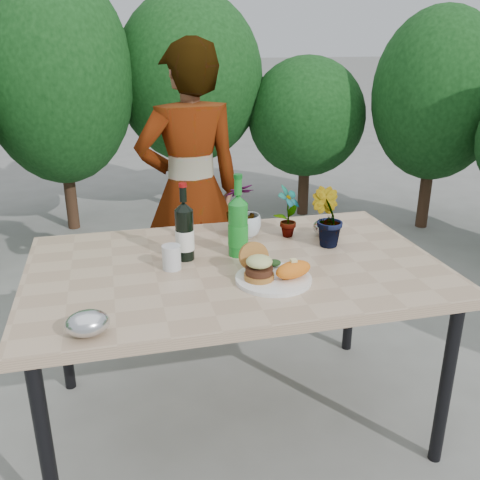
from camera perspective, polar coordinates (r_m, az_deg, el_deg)
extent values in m
plane|color=slate|center=(2.50, -0.46, -18.55)|extent=(80.00, 80.00, 0.00)
cube|color=tan|center=(2.11, -0.52, -3.05)|extent=(1.60, 1.00, 0.04)
cylinder|color=black|center=(1.93, -19.99, -20.35)|extent=(0.05, 0.05, 0.71)
cylinder|color=black|center=(2.23, 21.13, -14.17)|extent=(0.05, 0.05, 0.71)
cylinder|color=black|center=(2.62, -18.42, -8.30)|extent=(0.05, 0.05, 0.71)
cylinder|color=black|center=(2.85, 11.76, -5.13)|extent=(0.05, 0.05, 0.71)
cylinder|color=#382316|center=(4.89, -17.50, 3.59)|extent=(0.10, 0.10, 0.42)
ellipsoid|color=#1C541D|center=(4.70, -18.97, 16.18)|extent=(1.22, 1.22, 1.73)
cylinder|color=#382316|center=(5.11, -5.04, 5.70)|extent=(0.10, 0.10, 0.50)
ellipsoid|color=#1C541D|center=(4.94, -5.42, 16.85)|extent=(1.29, 1.29, 1.48)
cylinder|color=#382316|center=(5.09, 6.75, 4.87)|extent=(0.10, 0.10, 0.38)
ellipsoid|color=#1C541D|center=(4.94, 7.11, 12.92)|extent=(1.04, 1.04, 1.06)
cylinder|color=#382316|center=(4.97, 19.01, 3.80)|extent=(0.10, 0.10, 0.44)
ellipsoid|color=#1C541D|center=(4.79, 20.32, 14.30)|extent=(1.06, 1.06, 1.39)
cylinder|color=white|center=(1.96, 3.59, -4.17)|extent=(0.28, 0.28, 0.01)
cylinder|color=#B7722D|center=(1.94, 2.04, -3.87)|extent=(0.11, 0.11, 0.02)
cylinder|color=#472314|center=(1.93, 2.05, -3.26)|extent=(0.10, 0.10, 0.02)
ellipsoid|color=beige|center=(1.91, 2.06, -2.32)|extent=(0.10, 0.10, 0.04)
cylinder|color=#B7722D|center=(1.98, 1.47, -1.78)|extent=(0.11, 0.06, 0.11)
ellipsoid|color=orange|center=(1.95, 5.70, -3.17)|extent=(0.17, 0.12, 0.06)
ellipsoid|color=olive|center=(2.03, 2.85, -2.62)|extent=(0.04, 0.04, 0.02)
ellipsoid|color=#193814|center=(2.04, 3.61, -2.46)|extent=(0.06, 0.04, 0.03)
cylinder|color=black|center=(2.12, -5.92, 0.55)|extent=(0.07, 0.07, 0.21)
cylinder|color=white|center=(2.13, -5.90, 0.03)|extent=(0.08, 0.08, 0.08)
cone|color=black|center=(2.08, -6.05, 3.64)|extent=(0.07, 0.07, 0.03)
cylinder|color=black|center=(2.07, -6.10, 4.87)|extent=(0.03, 0.03, 0.06)
cylinder|color=maroon|center=(2.06, -6.13, 5.85)|extent=(0.03, 0.03, 0.01)
cylinder|color=#178024|center=(2.15, -0.21, 1.10)|extent=(0.08, 0.08, 0.22)
cylinder|color=#198C26|center=(2.15, -0.21, 0.56)|extent=(0.08, 0.08, 0.09)
cone|color=#178024|center=(2.11, -0.21, 4.37)|extent=(0.08, 0.08, 0.04)
cylinder|color=#178024|center=(2.09, -0.21, 5.73)|extent=(0.03, 0.03, 0.07)
cylinder|color=#0C5919|center=(2.08, -0.21, 6.81)|extent=(0.03, 0.03, 0.02)
cylinder|color=silver|center=(2.05, -7.31, -1.85)|extent=(0.07, 0.07, 0.09)
imported|color=#22551D|center=(2.36, 5.15, 3.02)|extent=(0.15, 0.14, 0.23)
imported|color=#2C591E|center=(2.27, 9.26, 2.38)|extent=(0.17, 0.17, 0.25)
imported|color=#2D6021|center=(2.38, 0.03, 3.36)|extent=(0.16, 0.16, 0.24)
imported|color=silver|center=(2.36, 0.68, 1.52)|extent=(0.15, 0.15, 0.10)
ellipsoid|color=silver|center=(1.67, -15.97, -8.54)|extent=(0.14, 0.12, 0.08)
ellipsoid|color=silver|center=(2.41, 9.27, 1.28)|extent=(0.17, 0.17, 0.08)
imported|color=#8C6246|center=(2.92, -5.30, 5.11)|extent=(0.62, 0.45, 1.59)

